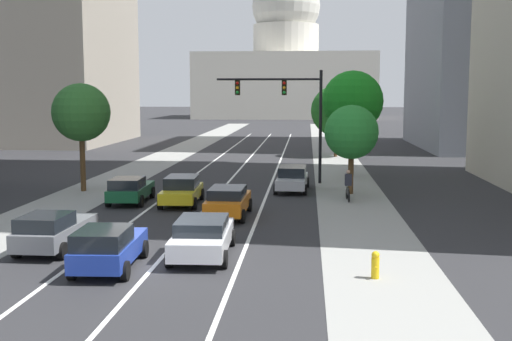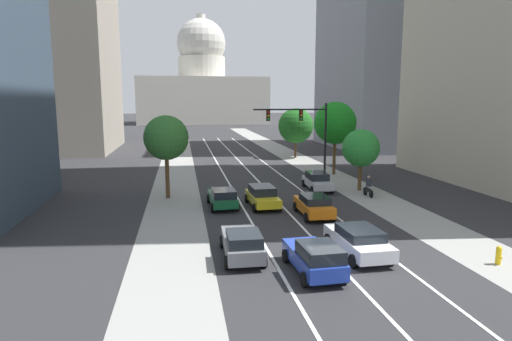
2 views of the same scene
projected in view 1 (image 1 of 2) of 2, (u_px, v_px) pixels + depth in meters
ground_plane at (253, 154)px, 61.89m from camera, size 400.00×400.00×0.00m
sidewalk_left at (162, 159)px, 57.56m from camera, size 4.01×130.00×0.01m
sidewalk_right at (336, 160)px, 56.33m from camera, size 4.01×130.00×0.01m
lane_stripe_left at (197, 173)px, 47.28m from camera, size 0.16×90.00×0.01m
lane_stripe_center at (236, 174)px, 47.05m from camera, size 0.16×90.00×0.01m
lane_stripe_right at (275, 174)px, 46.82m from camera, size 0.16×90.00×0.01m
capitol_building at (286, 68)px, 150.28m from camera, size 40.95×25.68×34.99m
car_blue at (108, 247)px, 21.51m from camera, size 2.08×4.28×1.54m
car_green at (130, 189)px, 34.58m from camera, size 2.08×4.41×1.45m
car_silver at (292, 178)px, 38.88m from camera, size 2.08×4.61×1.48m
car_orange at (228, 201)px, 30.75m from camera, size 2.03×4.42×1.46m
car_yellow at (182, 190)px, 34.17m from camera, size 2.14×4.51×1.51m
car_gray at (54, 230)px, 24.24m from camera, size 2.01×4.55×1.50m
car_white at (203, 236)px, 23.32m from camera, size 2.22×4.83×1.44m
traffic_signal_mast at (290, 104)px, 41.65m from camera, size 6.89×0.39×7.39m
fire_hydrant at (375, 265)px, 20.54m from camera, size 0.26×0.35×0.91m
cyclist at (348, 186)px, 35.22m from camera, size 0.37×1.70×1.72m
street_tree_mid_right at (353, 101)px, 45.23m from camera, size 4.33×4.33×7.50m
street_tree_far_right at (351, 132)px, 37.36m from camera, size 3.17×3.17×5.24m
street_tree_near_right at (336, 111)px, 58.93m from camera, size 4.66×4.66×6.61m
street_tree_near_left at (81, 113)px, 38.27m from camera, size 3.48×3.48×6.51m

